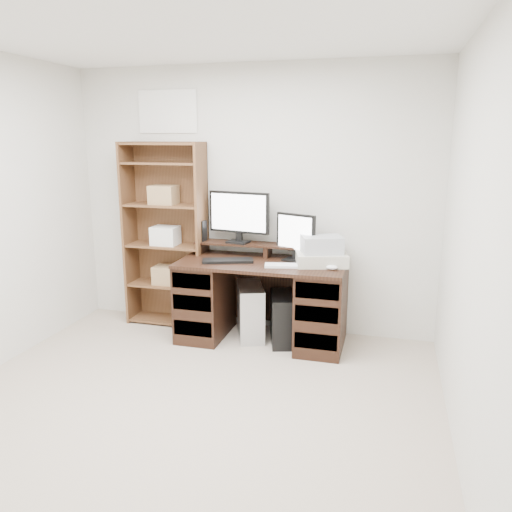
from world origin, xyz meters
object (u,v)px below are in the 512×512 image
at_px(monitor_wide, 239,214).
at_px(bookshelf, 166,233).
at_px(printer, 321,259).
at_px(desk, 262,300).
at_px(tower_black, 282,318).
at_px(monitor_small, 296,235).
at_px(tower_silver, 250,311).

height_order(monitor_wide, bookshelf, bookshelf).
bearing_deg(printer, desk, 167.36).
height_order(tower_black, bookshelf, bookshelf).
relative_size(desk, monitor_small, 3.51).
distance_m(desk, printer, 0.67).
distance_m(monitor_small, printer, 0.32).
height_order(monitor_small, tower_silver, monitor_small).
relative_size(tower_silver, tower_black, 1.02).
height_order(desk, tower_silver, desk).
xyz_separation_m(monitor_wide, monitor_small, (0.56, -0.09, -0.15)).
height_order(printer, tower_silver, printer).
height_order(desk, monitor_small, monitor_small).
distance_m(desk, monitor_small, 0.67).
bearing_deg(tower_black, bookshelf, 153.93).
xyz_separation_m(desk, tower_black, (0.19, -0.00, -0.16)).
height_order(tower_silver, bookshelf, bookshelf).
height_order(monitor_wide, tower_silver, monitor_wide).
height_order(tower_silver, tower_black, tower_silver).
xyz_separation_m(monitor_small, tower_silver, (-0.41, -0.06, -0.73)).
xyz_separation_m(tower_silver, tower_black, (0.32, -0.06, -0.02)).
distance_m(monitor_wide, printer, 0.89).
bearing_deg(monitor_wide, tower_black, -14.51).
relative_size(monitor_wide, tower_black, 1.23).
relative_size(printer, tower_silver, 0.87).
xyz_separation_m(printer, tower_black, (-0.34, -0.02, -0.58)).
xyz_separation_m(desk, monitor_small, (0.28, 0.11, 0.59)).
xyz_separation_m(monitor_wide, printer, (0.81, -0.18, -0.33)).
bearing_deg(bookshelf, tower_black, -9.97).
relative_size(printer, bookshelf, 0.24).
height_order(monitor_wide, printer, monitor_wide).
relative_size(desk, tower_silver, 3.00).
bearing_deg(monitor_wide, desk, -26.98).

